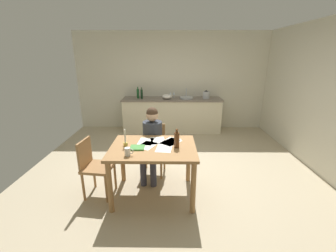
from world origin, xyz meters
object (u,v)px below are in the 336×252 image
(sink_unit, at_px, (187,97))
(wine_glass_near_sink, at_px, (174,93))
(chair_at_table, at_px, (154,146))
(bottle_oil, at_px, (138,93))
(book_magazine, at_px, (137,148))
(bottle_vinegar, at_px, (142,94))
(wine_glass_by_kettle, at_px, (170,93))
(chair_side_empty, at_px, (94,165))
(coffee_mug, at_px, (128,152))
(dining_table, at_px, (153,154))
(person_seated, at_px, (152,139))
(candlestick, at_px, (125,141))
(stovetop_kettle, at_px, (206,95))
(mixing_bowl, at_px, (167,97))
(wine_bottle_on_table, at_px, (177,140))

(sink_unit, xyz_separation_m, wine_glass_near_sink, (-0.33, 0.15, 0.09))
(chair_at_table, xyz_separation_m, bottle_oil, (-0.57, 2.25, 0.55))
(book_magazine, xyz_separation_m, sink_unit, (0.88, 3.02, 0.14))
(bottle_vinegar, height_order, wine_glass_by_kettle, bottle_vinegar)
(sink_unit, bearing_deg, bottle_oil, -179.73)
(chair_at_table, distance_m, chair_side_empty, 1.06)
(coffee_mug, bearing_deg, dining_table, 44.70)
(coffee_mug, bearing_deg, person_seated, 74.57)
(candlestick, relative_size, stovetop_kettle, 1.11)
(dining_table, distance_m, mixing_bowl, 2.89)
(person_seated, bearing_deg, bottle_oil, 103.07)
(wine_bottle_on_table, distance_m, wine_glass_near_sink, 3.12)
(bottle_oil, distance_m, stovetop_kettle, 1.80)
(bottle_vinegar, bearing_deg, bottle_oil, 152.70)
(wine_glass_near_sink, bearing_deg, mixing_bowl, -128.63)
(dining_table, relative_size, wine_glass_by_kettle, 7.74)
(wine_bottle_on_table, height_order, bottle_oil, bottle_oil)
(candlestick, height_order, bottle_vinegar, bottle_vinegar)
(chair_side_empty, distance_m, wine_glass_by_kettle, 3.32)
(dining_table, xyz_separation_m, wine_glass_near_sink, (0.33, 3.09, 0.35))
(chair_side_empty, bearing_deg, dining_table, 0.07)
(chair_at_table, relative_size, stovetop_kettle, 3.90)
(wine_bottle_on_table, distance_m, wine_glass_by_kettle, 3.12)
(bottle_oil, bearing_deg, chair_at_table, -75.72)
(chair_at_table, distance_m, mixing_bowl, 2.24)
(chair_side_empty, relative_size, candlestick, 3.51)
(wine_bottle_on_table, distance_m, stovetop_kettle, 3.09)
(candlestick, relative_size, wine_glass_by_kettle, 1.59)
(wine_bottle_on_table, distance_m, bottle_oil, 3.12)
(candlestick, distance_m, bottle_oil, 2.94)
(stovetop_kettle, bearing_deg, bottle_oil, -179.94)
(candlestick, xyz_separation_m, bottle_oil, (-0.23, 2.93, 0.19))
(book_magazine, xyz_separation_m, wine_bottle_on_table, (0.54, 0.04, 0.10))
(wine_glass_near_sink, relative_size, wine_glass_by_kettle, 1.00)
(book_magazine, bearing_deg, wine_glass_by_kettle, 80.37)
(dining_table, xyz_separation_m, stovetop_kettle, (1.18, 2.94, 0.34))
(person_seated, bearing_deg, bottle_vinegar, 100.87)
(sink_unit, bearing_deg, dining_table, -102.70)
(chair_side_empty, distance_m, candlestick, 0.59)
(bottle_oil, bearing_deg, book_magazine, -82.22)
(wine_glass_by_kettle, bearing_deg, sink_unit, -18.74)
(person_seated, height_order, bottle_vinegar, same)
(candlestick, bearing_deg, stovetop_kettle, 61.85)
(candlestick, distance_m, mixing_bowl, 2.91)
(chair_at_table, xyz_separation_m, bottle_vinegar, (-0.47, 2.20, 0.55))
(dining_table, bearing_deg, person_seated, 96.79)
(person_seated, distance_m, bottle_oil, 2.49)
(dining_table, height_order, sink_unit, sink_unit)
(chair_at_table, bearing_deg, stovetop_kettle, 61.42)
(bottle_vinegar, bearing_deg, chair_at_table, -78.00)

